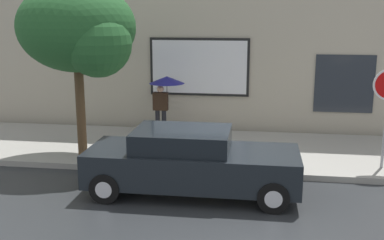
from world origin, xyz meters
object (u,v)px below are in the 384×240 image
object	(u,v)px
parked_car	(191,162)
pedestrian_with_umbrella	(165,87)
fire_hydrant	(217,144)
street_tree	(81,31)

from	to	relation	value
parked_car	pedestrian_with_umbrella	bearing A→B (deg)	108.37
fire_hydrant	pedestrian_with_umbrella	world-z (taller)	pedestrian_with_umbrella
parked_car	pedestrian_with_umbrella	size ratio (longest dim) A/B	2.48
pedestrian_with_umbrella	street_tree	size ratio (longest dim) A/B	0.41
fire_hydrant	street_tree	distance (m)	4.48
street_tree	pedestrian_with_umbrella	bearing A→B (deg)	56.38
parked_car	fire_hydrant	bearing A→B (deg)	79.67
parked_car	pedestrian_with_umbrella	distance (m)	4.64
fire_hydrant	pedestrian_with_umbrella	distance (m)	3.08
parked_car	street_tree	size ratio (longest dim) A/B	1.01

